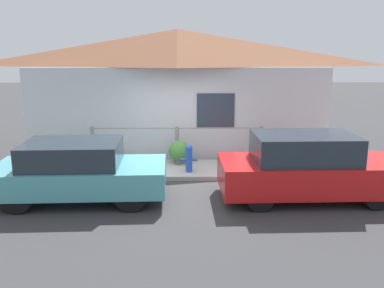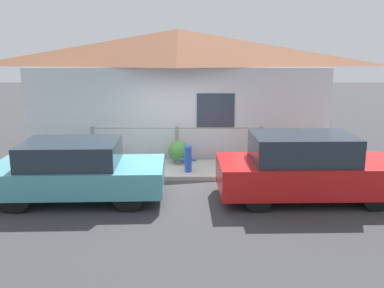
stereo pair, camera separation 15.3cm
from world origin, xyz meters
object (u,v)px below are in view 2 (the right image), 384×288
object	(u,v)px
car_right	(307,168)
potted_plant_corner	(292,151)
potted_plant_by_fence	(91,157)
car_left	(78,170)
potted_plant_near_hydrant	(179,152)
fire_hydrant	(189,158)

from	to	relation	value
car_right	potted_plant_corner	size ratio (longest dim) A/B	6.96
potted_plant_by_fence	car_right	bearing A→B (deg)	-24.49
car_left	potted_plant_corner	xyz separation A→B (m)	(5.38, 2.68, -0.23)
potted_plant_near_hydrant	potted_plant_by_fence	xyz separation A→B (m)	(-2.45, -0.14, -0.11)
car_left	car_right	size ratio (longest dim) A/B	0.95
fire_hydrant	potted_plant_by_fence	xyz separation A→B (m)	(-2.73, 0.69, -0.15)
fire_hydrant	potted_plant_corner	world-z (taller)	fire_hydrant
fire_hydrant	potted_plant_near_hydrant	xyz separation A→B (m)	(-0.27, 0.83, -0.04)
car_left	potted_plant_near_hydrant	bearing A→B (deg)	47.83
car_left	potted_plant_corner	distance (m)	6.01
car_left	potted_plant_corner	size ratio (longest dim) A/B	6.60
fire_hydrant	potted_plant_by_fence	world-z (taller)	fire_hydrant
car_left	fire_hydrant	size ratio (longest dim) A/B	5.20
potted_plant_by_fence	potted_plant_near_hydrant	bearing A→B (deg)	3.22
car_left	potted_plant_near_hydrant	distance (m)	3.38
car_right	potted_plant_by_fence	size ratio (longest dim) A/B	8.92
car_left	fire_hydrant	world-z (taller)	car_left
car_right	potted_plant_by_fence	distance (m)	5.90
car_right	potted_plant_corner	xyz separation A→B (m)	(0.29, 2.68, -0.28)
fire_hydrant	potted_plant_by_fence	distance (m)	2.82
potted_plant_near_hydrant	potted_plant_corner	distance (m)	3.20
fire_hydrant	car_left	bearing A→B (deg)	-144.38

